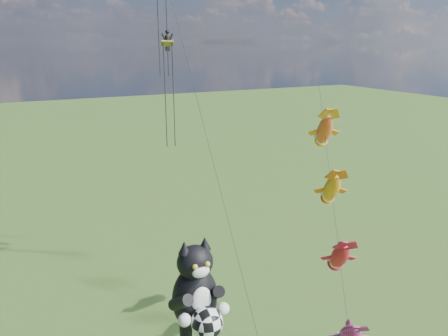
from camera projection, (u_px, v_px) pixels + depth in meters
name	position (u px, v px, depth m)	size (l,w,h in m)	color
cat_kite_rig	(197.00, 295.00, 19.06)	(2.53, 4.13, 12.01)	brown
fish_windsock_rig	(335.00, 222.00, 26.36)	(7.38, 14.26, 17.07)	brown
parafoil_rig	(169.00, 46.00, 37.07)	(1.78, 17.52, 27.30)	brown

